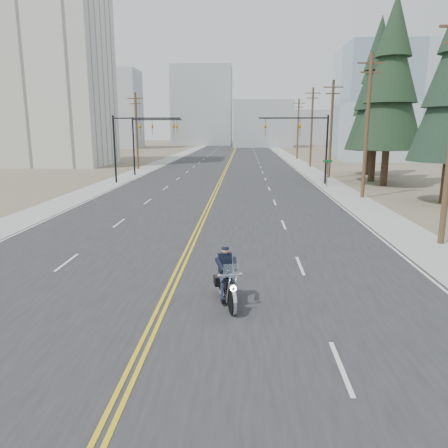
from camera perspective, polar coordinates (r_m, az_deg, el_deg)
ground_plane at (r=15.04m, az=-7.67°, el=-9.89°), size 400.00×400.00×0.00m
road at (r=83.91m, az=0.90°, el=8.51°), size 20.00×200.00×0.01m
sidewalk_left at (r=85.05m, az=-6.95°, el=8.48°), size 3.00×200.00×0.01m
sidewalk_right at (r=84.34m, az=8.82°, el=8.39°), size 3.00×200.00×0.01m
traffic_mast_left at (r=47.13m, az=-11.79°, el=11.24°), size 7.10×0.26×7.00m
traffic_mast_right at (r=46.13m, az=10.82°, el=11.26°), size 7.10×0.26×7.00m
traffic_mast_far at (r=55.00m, az=-10.04°, el=11.37°), size 6.10×0.26×7.00m
street_sign at (r=44.61m, az=13.34°, el=7.08°), size 0.90×0.06×2.62m
utility_pole_b at (r=37.99m, az=18.19°, el=12.25°), size 2.20×0.30×11.50m
utility_pole_c at (r=52.62m, az=13.82°, el=12.10°), size 2.20×0.30×11.00m
utility_pole_d at (r=67.41m, az=11.38°, el=12.41°), size 2.20×0.30×11.50m
utility_pole_e at (r=84.26m, az=9.64°, el=12.26°), size 2.20×0.30×11.00m
utility_pole_left at (r=63.51m, az=-11.34°, el=11.98°), size 2.20×0.30×10.50m
apartment_block at (r=75.77m, az=-22.40°, el=18.57°), size 18.00×14.00×30.00m
glass_building at (r=88.79m, az=22.74°, el=14.25°), size 24.00×16.00×20.00m
haze_bldg_a at (r=134.17m, az=-14.04°, el=14.31°), size 14.00×12.00×22.00m
haze_bldg_b at (r=138.79m, az=5.03°, el=12.89°), size 18.00×14.00×14.00m
haze_bldg_c at (r=129.25m, az=20.04°, el=13.14°), size 16.00×12.00×18.00m
haze_bldg_d at (r=154.55m, az=-2.84°, el=15.09°), size 20.00×15.00×26.00m
haze_bldg_e at (r=165.20m, az=10.72°, el=12.29°), size 14.00×14.00×12.00m
haze_bldg_f at (r=153.03m, az=-17.88°, el=12.68°), size 12.00×12.00×16.00m
motorcyclist at (r=14.34m, az=0.40°, el=-6.89°), size 1.57×2.58×1.88m
conifer_mid at (r=47.12m, az=21.04°, el=17.36°), size 6.80×6.80×18.12m
conifer_tall at (r=50.57m, az=19.42°, el=16.36°), size 6.12×6.12×17.01m
conifer_far at (r=57.67m, az=18.89°, el=15.27°), size 6.00×6.00×16.07m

